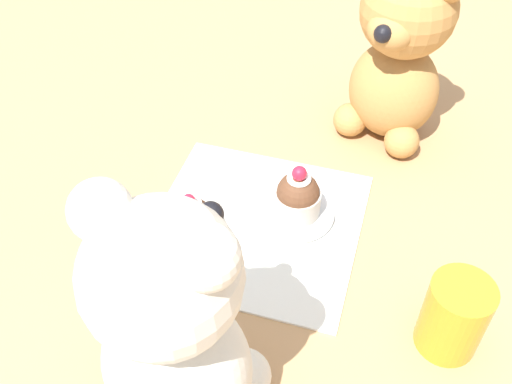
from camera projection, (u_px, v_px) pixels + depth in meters
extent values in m
plane|color=tan|center=(256.00, 226.00, 0.69)|extent=(4.00, 4.00, 0.00)
cube|color=silver|center=(256.00, 224.00, 0.69)|extent=(0.23, 0.23, 0.01)
ellipsoid|color=silver|center=(176.00, 364.00, 0.49)|extent=(0.15, 0.14, 0.14)
sphere|color=silver|center=(160.00, 277.00, 0.41)|extent=(0.12, 0.12, 0.12)
ellipsoid|color=silver|center=(196.00, 239.00, 0.44)|extent=(0.06, 0.06, 0.04)
sphere|color=black|center=(211.00, 215.00, 0.45)|extent=(0.02, 0.02, 0.02)
sphere|color=silver|center=(206.00, 257.00, 0.36)|extent=(0.04, 0.04, 0.04)
sphere|color=silver|center=(100.00, 210.00, 0.39)|extent=(0.04, 0.04, 0.04)
sphere|color=silver|center=(244.00, 376.00, 0.53)|extent=(0.05, 0.05, 0.05)
sphere|color=silver|center=(168.00, 337.00, 0.56)|extent=(0.05, 0.05, 0.05)
ellipsoid|color=#B78447|center=(393.00, 90.00, 0.77)|extent=(0.14, 0.14, 0.13)
sphere|color=#B78447|center=(409.00, 10.00, 0.69)|extent=(0.11, 0.11, 0.11)
ellipsoid|color=#B78447|center=(390.00, 31.00, 0.67)|extent=(0.07, 0.06, 0.04)
sphere|color=black|center=(383.00, 34.00, 0.66)|extent=(0.02, 0.02, 0.02)
sphere|color=#B78447|center=(350.00, 120.00, 0.80)|extent=(0.04, 0.04, 0.04)
sphere|color=#B78447|center=(402.00, 141.00, 0.77)|extent=(0.04, 0.04, 0.04)
cylinder|color=#B2ADA3|center=(192.00, 229.00, 0.66)|extent=(0.06, 0.06, 0.03)
sphere|color=brown|center=(191.00, 220.00, 0.65)|extent=(0.05, 0.05, 0.05)
cylinder|color=white|center=(189.00, 205.00, 0.64)|extent=(0.03, 0.03, 0.00)
sphere|color=red|center=(189.00, 200.00, 0.63)|extent=(0.01, 0.01, 0.01)
cylinder|color=silver|center=(297.00, 213.00, 0.70)|extent=(0.09, 0.09, 0.01)
cylinder|color=#B2ADA3|center=(297.00, 202.00, 0.68)|extent=(0.05, 0.05, 0.03)
sphere|color=brown|center=(298.00, 193.00, 0.67)|extent=(0.05, 0.05, 0.05)
cylinder|color=white|center=(299.00, 179.00, 0.66)|extent=(0.03, 0.03, 0.00)
sphere|color=red|center=(299.00, 173.00, 0.65)|extent=(0.02, 0.02, 0.02)
cylinder|color=orange|center=(454.00, 316.00, 0.56)|extent=(0.06, 0.06, 0.08)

